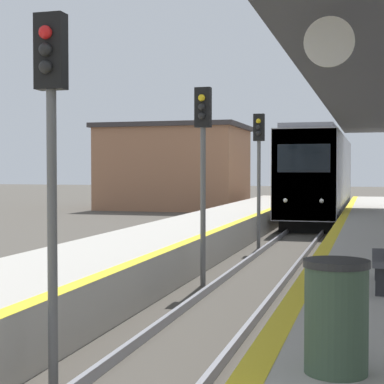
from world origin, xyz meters
The scene contains 6 objects.
train centered at (0.00, 31.86, 2.33)m, with size 2.63×17.64×4.58m.
signal_near centered at (-1.06, 4.08, 3.14)m, with size 0.36×0.31×4.50m.
signal_mid centered at (-1.05, 11.19, 3.14)m, with size 0.36×0.31×4.50m.
signal_far centered at (-0.99, 18.29, 3.14)m, with size 0.36×0.31×4.50m.
trash_bin centered at (2.35, 2.70, 1.40)m, with size 0.57×0.57×0.97m.
station_building centered at (-10.23, 38.76, 2.85)m, with size 9.50×7.63×5.66m.
Camera 1 is at (2.62, -2.84, 2.64)m, focal length 60.00 mm.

